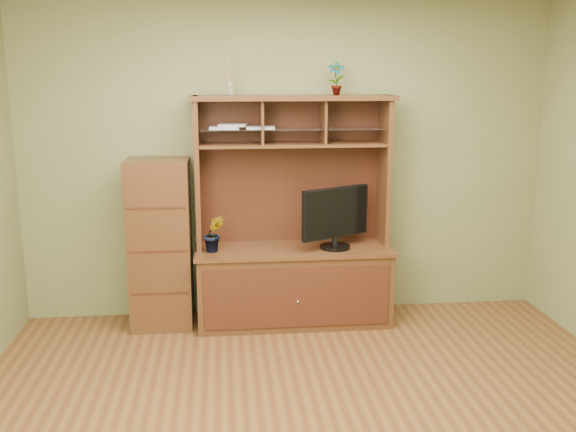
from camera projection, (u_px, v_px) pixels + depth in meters
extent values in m
cube|color=#5A3419|center=(321.00, 429.00, 3.84)|extent=(4.50, 4.00, 0.02)
cube|color=olive|center=(287.00, 160.00, 5.50)|extent=(4.50, 0.02, 2.70)
cube|color=olive|center=(452.00, 368.00, 1.59)|extent=(4.50, 0.02, 2.70)
cube|color=#422513|center=(294.00, 286.00, 5.43)|extent=(1.60, 0.55, 0.62)
cube|color=#33180E|center=(297.00, 297.00, 5.15)|extent=(1.50, 0.01, 0.50)
sphere|color=silver|center=(298.00, 302.00, 5.15)|extent=(0.02, 0.02, 0.02)
cube|color=#422513|center=(294.00, 249.00, 5.36)|extent=(1.64, 0.59, 0.03)
cube|color=#422513|center=(198.00, 173.00, 5.24)|extent=(0.04, 0.35, 1.25)
cube|color=#422513|center=(384.00, 170.00, 5.40)|extent=(0.04, 0.35, 1.25)
cube|color=#33180E|center=(290.00, 169.00, 5.48)|extent=(1.52, 0.02, 1.25)
cube|color=#422513|center=(293.00, 98.00, 5.19)|extent=(1.66, 0.40, 0.04)
cube|color=#422513|center=(292.00, 145.00, 5.27)|extent=(1.52, 0.32, 0.02)
cube|color=#422513|center=(262.00, 122.00, 5.20)|extent=(0.02, 0.31, 0.35)
cube|color=#422513|center=(323.00, 122.00, 5.25)|extent=(0.02, 0.31, 0.35)
cube|color=silver|center=(293.00, 129.00, 5.23)|extent=(1.50, 0.27, 0.01)
cylinder|color=black|center=(335.00, 247.00, 5.33)|extent=(0.25, 0.25, 0.03)
cylinder|color=black|center=(335.00, 241.00, 5.32)|extent=(0.05, 0.05, 0.08)
cube|color=black|center=(336.00, 213.00, 5.26)|extent=(0.60, 0.35, 0.42)
imported|color=#21521C|center=(214.00, 234.00, 5.20)|extent=(0.18, 0.14, 0.30)
imported|color=#376322|center=(336.00, 78.00, 5.19)|extent=(0.16, 0.13, 0.27)
cylinder|color=silver|center=(229.00, 88.00, 5.12)|extent=(0.06, 0.06, 0.11)
cylinder|color=#A68153|center=(229.00, 69.00, 5.09)|extent=(0.04, 0.04, 0.20)
cube|color=#BABABF|center=(224.00, 128.00, 5.18)|extent=(0.24, 0.18, 0.02)
cube|color=#BABABF|center=(233.00, 125.00, 5.18)|extent=(0.24, 0.20, 0.02)
cube|color=#BABABF|center=(261.00, 127.00, 5.21)|extent=(0.24, 0.19, 0.02)
cube|color=#422513|center=(161.00, 244.00, 5.28)|extent=(0.50, 0.45, 1.40)
cube|color=#33180E|center=(160.00, 293.00, 5.14)|extent=(0.46, 0.01, 0.02)
cube|color=#33180E|center=(158.00, 251.00, 5.06)|extent=(0.46, 0.01, 0.01)
cube|color=#33180E|center=(156.00, 208.00, 4.98)|extent=(0.46, 0.01, 0.02)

